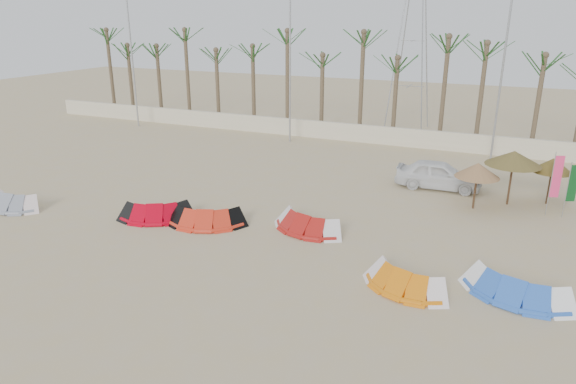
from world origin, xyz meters
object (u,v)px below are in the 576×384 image
at_px(kite_grey, 17,200).
at_px(parasol_left, 514,158).
at_px(kite_orange, 406,276).
at_px(kite_red_left, 160,209).
at_px(kite_red_right, 309,220).
at_px(parasol_mid, 478,170).
at_px(kite_red_mid, 210,215).
at_px(parasol_right, 553,165).
at_px(kite_blue, 516,283).
at_px(car, 438,175).

height_order(kite_grey, parasol_left, parasol_left).
distance_m(kite_grey, kite_orange, 18.93).
bearing_deg(parasol_left, kite_red_left, -150.36).
relative_size(kite_red_right, parasol_mid, 1.57).
bearing_deg(kite_red_mid, kite_grey, -167.67).
bearing_deg(parasol_left, kite_orange, -106.15).
bearing_deg(kite_red_left, kite_red_right, 12.45).
height_order(kite_red_left, kite_orange, same).
relative_size(kite_orange, parasol_right, 1.45).
bearing_deg(kite_orange, parasol_mid, 80.73).
bearing_deg(kite_grey, parasol_right, 25.01).
bearing_deg(kite_blue, car, 111.41).
distance_m(kite_red_left, kite_red_right, 6.99).
relative_size(kite_orange, kite_blue, 0.88).
bearing_deg(kite_blue, kite_orange, -164.01).
distance_m(kite_red_mid, kite_orange, 9.51).
distance_m(kite_red_left, parasol_left, 17.05).
relative_size(parasol_right, car, 0.52).
distance_m(kite_red_mid, parasol_left, 14.77).
xyz_separation_m(kite_grey, car, (18.33, 11.34, 0.35)).
bearing_deg(car, parasol_left, -110.69).
xyz_separation_m(kite_red_left, parasol_right, (16.52, 9.26, 1.58)).
xyz_separation_m(kite_grey, parasol_left, (21.90, 10.17, 1.96)).
distance_m(kite_red_left, car, 14.68).
xyz_separation_m(kite_red_mid, car, (8.65, 9.22, 0.35)).
distance_m(kite_red_mid, kite_blue, 12.80).
bearing_deg(parasol_left, parasol_right, 26.25).
distance_m(kite_red_right, parasol_mid, 8.62).
bearing_deg(car, kite_grey, 119.20).
distance_m(parasol_right, car, 5.51).
relative_size(parasol_mid, car, 0.51).
xyz_separation_m(parasol_left, parasol_mid, (-1.51, -1.28, -0.44)).
xyz_separation_m(kite_red_right, parasol_mid, (6.39, 5.58, 1.52)).
relative_size(kite_red_right, parasol_right, 1.54).
bearing_deg(car, kite_red_right, 149.17).
relative_size(kite_red_mid, parasol_left, 1.39).
height_order(kite_red_right, parasol_right, parasol_right).
height_order(kite_grey, car, car).
bearing_deg(kite_grey, kite_red_mid, 12.33).
xyz_separation_m(kite_orange, car, (-0.59, 11.43, 0.35)).
bearing_deg(kite_red_left, parasol_mid, 28.22).
height_order(kite_orange, parasol_mid, parasol_mid).
distance_m(kite_orange, parasol_right, 12.23).
xyz_separation_m(parasol_right, car, (-5.36, 0.28, -1.23)).
bearing_deg(kite_grey, kite_red_left, 14.05).
bearing_deg(kite_red_right, kite_grey, -166.73).
distance_m(kite_blue, car, 11.21).
bearing_deg(kite_blue, parasol_mid, 104.28).
bearing_deg(parasol_mid, kite_red_mid, -147.70).
relative_size(kite_red_mid, parasol_right, 1.62).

